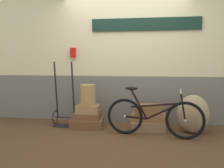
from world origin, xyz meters
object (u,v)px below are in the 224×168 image
at_px(wicker_basket, 88,95).
at_px(luggage_trolley, 65,111).
at_px(burlap_sack, 193,114).
at_px(suitcase_0, 87,123).
at_px(suitcase_1, 87,116).
at_px(suitcase_2, 88,109).
at_px(bicycle, 153,117).
at_px(suitcase_3, 147,125).
at_px(suitcase_4, 148,117).
at_px(suitcase_5, 148,109).

height_order(wicker_basket, luggage_trolley, luggage_trolley).
bearing_deg(burlap_sack, suitcase_0, 178.46).
distance_m(suitcase_1, suitcase_2, 0.13).
bearing_deg(suitcase_1, bicycle, -20.12).
relative_size(suitcase_2, suitcase_3, 0.70).
height_order(suitcase_4, wicker_basket, wicker_basket).
height_order(suitcase_1, suitcase_5, suitcase_5).
height_order(suitcase_0, suitcase_1, suitcase_1).
height_order(suitcase_2, wicker_basket, wicker_basket).
bearing_deg(wicker_basket, suitcase_1, 156.93).
distance_m(suitcase_2, suitcase_3, 1.15).
relative_size(suitcase_1, suitcase_2, 1.19).
relative_size(suitcase_3, bicycle, 0.37).
bearing_deg(burlap_sack, suitcase_3, 176.80).
xyz_separation_m(luggage_trolley, burlap_sack, (2.41, -0.15, 0.05)).
height_order(suitcase_4, luggage_trolley, luggage_trolley).
bearing_deg(luggage_trolley, suitcase_1, -10.88).
bearing_deg(suitcase_4, burlap_sack, -3.25).
relative_size(suitcase_3, suitcase_5, 1.25).
distance_m(suitcase_0, bicycle, 1.31).
height_order(suitcase_3, wicker_basket, wicker_basket).
distance_m(wicker_basket, luggage_trolley, 0.62).
xyz_separation_m(suitcase_3, suitcase_4, (0.02, 0.02, 0.15)).
distance_m(suitcase_2, luggage_trolley, 0.51).
relative_size(suitcase_2, burlap_sack, 0.63).
xyz_separation_m(suitcase_5, burlap_sack, (0.78, -0.07, -0.04)).
distance_m(suitcase_0, wicker_basket, 0.54).
xyz_separation_m(suitcase_4, burlap_sack, (0.77, -0.06, 0.11)).
relative_size(suitcase_5, wicker_basket, 1.23).
bearing_deg(suitcase_3, suitcase_4, 33.17).
bearing_deg(luggage_trolley, burlap_sack, -3.67).
bearing_deg(burlap_sack, luggage_trolley, 176.33).
distance_m(wicker_basket, bicycle, 1.29).
bearing_deg(suitcase_1, luggage_trolley, 166.14).
bearing_deg(luggage_trolley, suitcase_2, -9.45).
distance_m(suitcase_0, luggage_trolley, 0.53).
distance_m(suitcase_5, wicker_basket, 1.15).
xyz_separation_m(suitcase_0, suitcase_1, (-0.01, 0.01, 0.14)).
bearing_deg(suitcase_3, suitcase_2, 171.82).
relative_size(suitcase_2, suitcase_4, 0.71).
relative_size(suitcase_0, suitcase_3, 0.99).
bearing_deg(suitcase_0, suitcase_1, 113.76).
bearing_deg(suitcase_3, burlap_sack, -9.98).
bearing_deg(luggage_trolley, suitcase_0, -12.05).
bearing_deg(suitcase_4, suitcase_3, -138.86).
height_order(suitcase_4, bicycle, bicycle).
relative_size(suitcase_0, suitcase_1, 1.19).
xyz_separation_m(suitcase_2, burlap_sack, (1.91, -0.07, -0.02)).
relative_size(suitcase_1, wicker_basket, 1.28).
height_order(suitcase_4, suitcase_5, suitcase_5).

